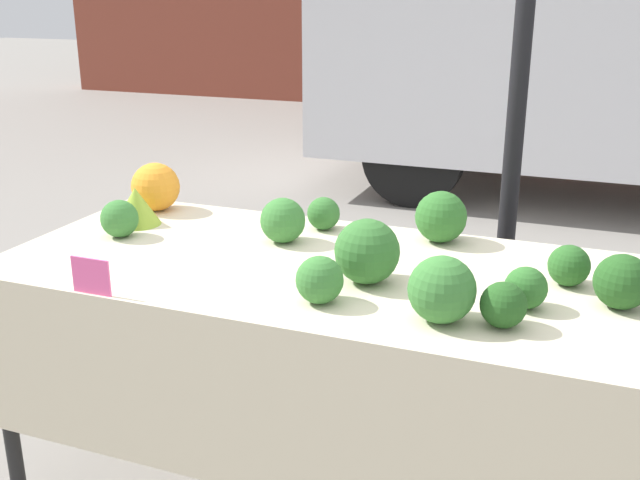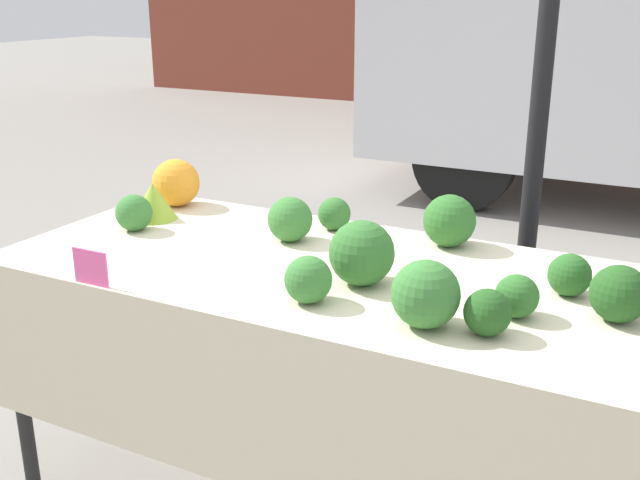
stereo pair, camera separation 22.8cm
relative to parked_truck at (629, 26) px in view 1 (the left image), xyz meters
name	(u,v)px [view 1 (the left image)]	position (x,y,z in m)	size (l,w,h in m)	color
tent_pole	(515,125)	(-0.39, -3.79, -0.20)	(0.07, 0.07, 2.44)	black
parked_truck	(629,26)	(0.00, 0.00, 0.00)	(5.12, 1.99, 2.62)	silver
market_table	(312,305)	(-0.84, -4.69, -0.63)	(1.99, 0.92, 0.89)	beige
orange_cauliflower	(155,187)	(-1.64, -4.29, -0.43)	(0.18, 0.18, 0.18)	orange
romanesco_head	(136,206)	(-1.61, -4.47, -0.46)	(0.17, 0.17, 0.14)	#93B238
broccoli_head_0	(441,217)	(-0.55, -4.27, -0.44)	(0.17, 0.17, 0.17)	#2D6628
broccoli_head_1	(119,219)	(-1.58, -4.62, -0.46)	(0.13, 0.13, 0.13)	#387533
broccoli_head_2	(283,220)	(-1.04, -4.47, -0.45)	(0.15, 0.15, 0.15)	#387533
broccoli_head_3	(320,280)	(-0.74, -4.90, -0.46)	(0.13, 0.13, 0.13)	#387533
broccoli_head_4	(442,290)	(-0.41, -4.90, -0.44)	(0.17, 0.17, 0.17)	#387533
broccoli_head_5	(569,266)	(-0.12, -4.52, -0.47)	(0.12, 0.12, 0.12)	#285B23
broccoli_head_6	(622,282)	(0.02, -4.64, -0.45)	(0.15, 0.15, 0.15)	#23511E
broccoli_head_7	(367,251)	(-0.66, -4.71, -0.43)	(0.19, 0.19, 0.19)	#336B2D
broccoli_head_8	(324,213)	(-0.96, -4.29, -0.47)	(0.12, 0.12, 0.12)	#336B2D
broccoli_head_9	(503,305)	(-0.25, -4.87, -0.47)	(0.12, 0.12, 0.12)	#23511E
broccoli_head_10	(526,288)	(-0.22, -4.73, -0.47)	(0.11, 0.11, 0.11)	#2D6628
price_sign	(91,276)	(-1.35, -5.07, -0.47)	(0.12, 0.01, 0.11)	#F45B9E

